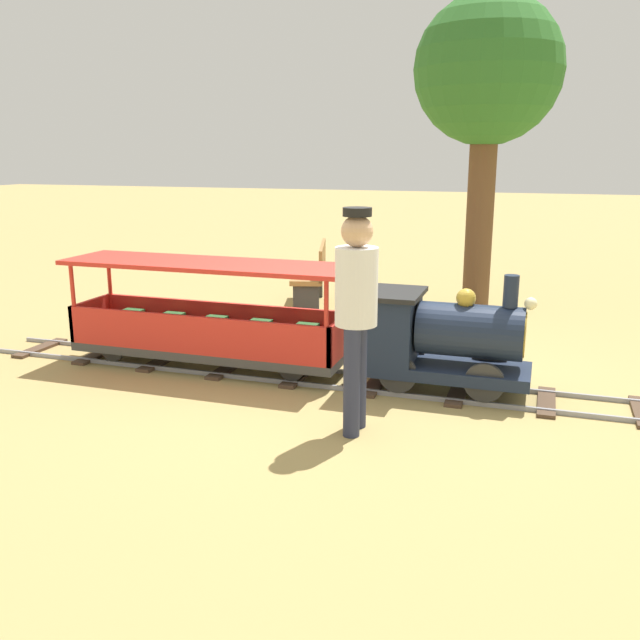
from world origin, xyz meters
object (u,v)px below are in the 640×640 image
locomotive (436,337)px  conductor_person (356,303)px  passenger_car (208,324)px  oak_tree_near (488,76)px  park_bench (313,275)px

locomotive → conductor_person: 1.20m
passenger_car → conductor_person: (1.02, 1.70, 0.53)m
locomotive → passenger_car: size_ratio=0.54×
passenger_car → conductor_person: size_ratio=1.67×
locomotive → oak_tree_near: size_ratio=0.37×
park_bench → oak_tree_near: size_ratio=0.35×
locomotive → oak_tree_near: 4.30m
conductor_person → locomotive: bearing=157.7°
locomotive → park_bench: 3.49m
park_bench → oak_tree_near: (-0.75, 2.03, 2.47)m
passenger_car → park_bench: (-2.82, 0.06, -0.01)m
conductor_person → oak_tree_near: bearing=175.0°
locomotive → conductor_person: size_ratio=0.89×
oak_tree_near → locomotive: bearing=0.3°
locomotive → passenger_car: locomotive is taller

